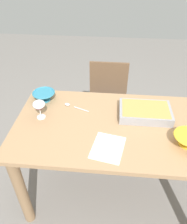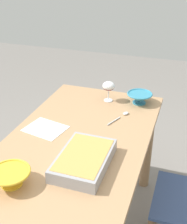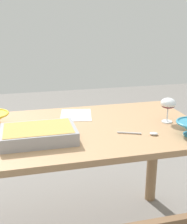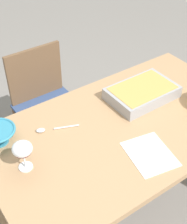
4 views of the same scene
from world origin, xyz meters
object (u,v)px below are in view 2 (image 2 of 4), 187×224
wine_glass (109,87)px  mixing_bowl (11,177)px  casserole_dish (84,159)px  napkin (45,129)px  dining_table (78,159)px  small_bowl (140,97)px  serving_spoon (122,116)px

wine_glass → mixing_bowl: wine_glass is taller
casserole_dish → mixing_bowl: (-0.24, 0.27, 0.01)m
napkin → mixing_bowl: bearing=-171.2°
dining_table → wine_glass: bearing=-3.2°
small_bowl → casserole_dish: bearing=170.9°
dining_table → serving_spoon: 0.41m
serving_spoon → dining_table: bearing=151.4°
mixing_bowl → napkin: 0.50m
wine_glass → small_bowl: wine_glass is taller
dining_table → napkin: size_ratio=6.02×
dining_table → casserole_dish: (-0.22, -0.12, 0.18)m
casserole_dish → mixing_bowl: bearing=131.8°
wine_glass → mixing_bowl: size_ratio=0.78×
mixing_bowl → serving_spoon: size_ratio=0.92×
casserole_dish → mixing_bowl: 0.36m
small_bowl → serving_spoon: 0.24m
casserole_dish → serving_spoon: (0.55, -0.06, -0.03)m
wine_glass → serving_spoon: bearing=-142.3°
mixing_bowl → napkin: (0.49, 0.08, -0.04)m
serving_spoon → napkin: size_ratio=0.87×
dining_table → small_bowl: 0.64m
casserole_dish → small_bowl: (0.78, -0.12, 0.01)m
dining_table → napkin: bearing=81.1°
wine_glass → casserole_dish: bearing=-173.0°
mixing_bowl → casserole_dish: bearing=-48.2°
dining_table → wine_glass: wine_glass is taller
mixing_bowl → serving_spoon: 0.85m
dining_table → casserole_dish: casserole_dish is taller
dining_table → serving_spoon: bearing=-28.6°
small_bowl → napkin: size_ratio=0.76×
small_bowl → serving_spoon: bearing=164.1°
casserole_dish → small_bowl: small_bowl is taller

